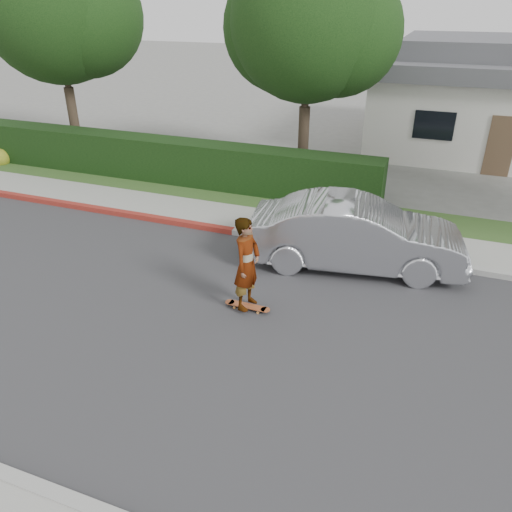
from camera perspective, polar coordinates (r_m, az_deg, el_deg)
name	(u,v)px	position (r m, az deg, el deg)	size (l,w,h in m)	color
ground	(113,304)	(10.90, -16.08, -5.34)	(120.00, 120.00, 0.00)	slate
road	(112,304)	(10.89, -16.08, -5.32)	(60.00, 8.00, 0.01)	#2D2D30
curb_far	(200,226)	(13.90, -6.41, 3.42)	(60.00, 0.20, 0.15)	#9E9E99
curb_red_section	(54,202)	(16.65, -22.06, 5.70)	(12.00, 0.21, 0.15)	maroon
sidewalk_far	(214,215)	(14.64, -4.84, 4.72)	(60.00, 1.60, 0.12)	gray
planting_strip	(235,197)	(16.00, -2.39, 6.79)	(60.00, 1.60, 0.10)	#2D4C1E
hedge	(161,160)	(17.60, -10.84, 10.69)	(15.00, 1.00, 1.50)	black
tree_left	(59,11)	(20.76, -21.60, 24.63)	(5.99, 5.21, 8.00)	#33261C
tree_center	(310,26)	(16.93, 6.14, 24.68)	(5.66, 4.84, 7.44)	#33261C
house	(506,97)	(23.50, 26.70, 15.95)	(10.60, 8.60, 4.30)	beige
skateboard	(247,306)	(10.27, -1.00, -5.74)	(0.98, 0.20, 0.09)	#EA9240
skateboarder	(247,264)	(9.76, -1.04, -0.90)	(0.71, 0.47, 1.95)	white
car_silver	(356,234)	(11.81, 11.37, 2.45)	(1.73, 4.95, 1.63)	silver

